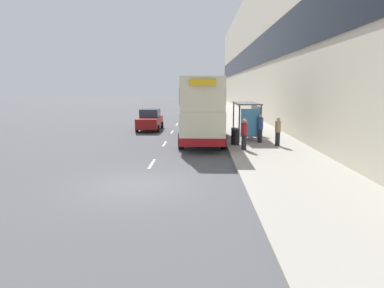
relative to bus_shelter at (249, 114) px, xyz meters
name	(u,v)px	position (x,y,z in m)	size (l,w,h in m)	color
ground_plane	(138,186)	(-5.77, -11.45, -1.88)	(220.00, 220.00, 0.00)	#515156
pavement	(228,112)	(0.73, 27.05, -1.81)	(5.00, 93.00, 0.14)	#A39E93
terrace_facade	(257,53)	(4.72, 27.05, 6.72)	(3.10, 93.00, 17.20)	beige
lane_mark_0	(152,164)	(-5.77, -7.71, -1.87)	(0.12, 2.00, 0.01)	silver
lane_mark_1	(165,144)	(-5.77, -1.74, -1.87)	(0.12, 2.00, 0.01)	silver
lane_mark_2	(172,132)	(-5.77, 4.22, -1.87)	(0.12, 2.00, 0.01)	silver
lane_mark_3	(177,124)	(-5.77, 10.18, -1.87)	(0.12, 2.00, 0.01)	silver
lane_mark_4	(180,119)	(-5.77, 16.15, -1.87)	(0.12, 2.00, 0.01)	silver
lane_mark_5	(183,115)	(-5.77, 22.11, -1.87)	(0.12, 2.00, 0.01)	silver
lane_mark_6	(185,112)	(-5.77, 28.08, -1.87)	(0.12, 2.00, 0.01)	silver
lane_mark_7	(187,109)	(-5.77, 34.04, -1.87)	(0.12, 2.00, 0.01)	silver
lane_mark_8	(188,107)	(-5.77, 40.00, -1.87)	(0.12, 2.00, 0.01)	silver
bus_shelter	(249,114)	(0.00, 0.00, 0.00)	(1.60, 4.20, 2.48)	#4C4C51
double_decker_bus_near	(202,108)	(-3.30, -0.50, 0.41)	(2.85, 10.29, 4.30)	beige
car_0	(150,120)	(-7.78, 5.45, -0.98)	(1.96, 4.54, 1.83)	maroon
car_1	(201,99)	(-3.30, 55.00, -1.02)	(1.92, 4.00, 1.73)	maroon
pedestrian_at_shelter	(260,128)	(0.46, -1.87, -0.79)	(0.36, 0.36, 1.84)	#23232D
pedestrian_1	(244,134)	(-0.90, -4.46, -0.82)	(0.35, 0.35, 1.79)	#23232D
pedestrian_2	(278,131)	(1.33, -3.09, -0.84)	(0.35, 0.35, 1.75)	#23232D
pedestrian_3	(260,124)	(0.97, 1.29, -0.88)	(0.33, 0.33, 1.67)	#23232D
litter_bin	(235,136)	(-1.22, -2.74, -1.21)	(0.55, 0.55, 1.05)	black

